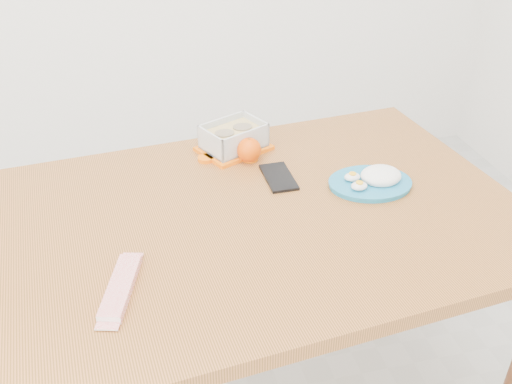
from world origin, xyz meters
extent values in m
cube|color=#AD6431|center=(0.11, 0.17, 0.73)|extent=(1.45, 1.05, 0.04)
cylinder|color=brown|center=(-0.55, 0.49, 0.35)|extent=(0.06, 0.06, 0.71)
cylinder|color=brown|center=(0.68, 0.62, 0.35)|extent=(0.06, 0.06, 0.71)
cube|color=#FF6B07|center=(0.12, 0.51, 0.76)|extent=(0.24, 0.22, 0.01)
cube|color=#B8BDBE|center=(0.12, 0.51, 0.80)|extent=(0.21, 0.19, 0.07)
cube|color=tan|center=(0.12, 0.51, 0.79)|extent=(0.20, 0.17, 0.05)
cylinder|color=#937B60|center=(0.09, 0.49, 0.81)|extent=(0.08, 0.08, 0.02)
cylinder|color=#937B60|center=(0.15, 0.52, 0.81)|extent=(0.08, 0.08, 0.02)
sphere|color=red|center=(0.15, 0.43, 0.79)|extent=(0.07, 0.07, 0.07)
cylinder|color=teal|center=(0.44, 0.22, 0.76)|extent=(0.24, 0.24, 0.01)
ellipsoid|color=white|center=(0.47, 0.22, 0.79)|extent=(0.12, 0.10, 0.05)
ellipsoid|color=silver|center=(0.39, 0.23, 0.77)|extent=(0.05, 0.04, 0.02)
ellipsoid|color=silver|center=(0.39, 0.19, 0.77)|extent=(0.05, 0.04, 0.02)
cube|color=red|center=(-0.24, -0.05, 0.76)|extent=(0.10, 0.20, 0.02)
cube|color=black|center=(0.21, 0.31, 0.75)|extent=(0.08, 0.15, 0.01)
camera|label=1|loc=(-0.17, -1.00, 1.57)|focal=40.00mm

